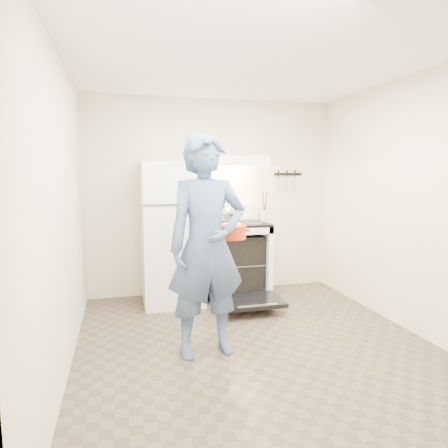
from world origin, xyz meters
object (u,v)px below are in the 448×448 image
at_px(refrigerator, 172,233).
at_px(stove_body, 236,261).
at_px(person, 207,247).
at_px(dutch_oven, 232,233).
at_px(tea_kettle, 228,212).

relative_size(refrigerator, stove_body, 1.85).
xyz_separation_m(person, dutch_oven, (0.28, 0.20, 0.08)).
xyz_separation_m(refrigerator, stove_body, (0.81, 0.02, -0.39)).
bearing_deg(refrigerator, tea_kettle, 7.85).
xyz_separation_m(stove_body, dutch_oven, (-0.41, -1.29, 0.57)).
bearing_deg(dutch_oven, tea_kettle, 76.74).
height_order(refrigerator, stove_body, refrigerator).
xyz_separation_m(refrigerator, person, (0.12, -1.46, 0.10)).
height_order(tea_kettle, person, person).
bearing_deg(stove_body, tea_kettle, 140.70).
bearing_deg(person, tea_kettle, 62.24).
height_order(refrigerator, tea_kettle, refrigerator).
relative_size(stove_body, tea_kettle, 3.51).
distance_m(tea_kettle, dutch_oven, 1.40).
bearing_deg(dutch_oven, stove_body, 72.27).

